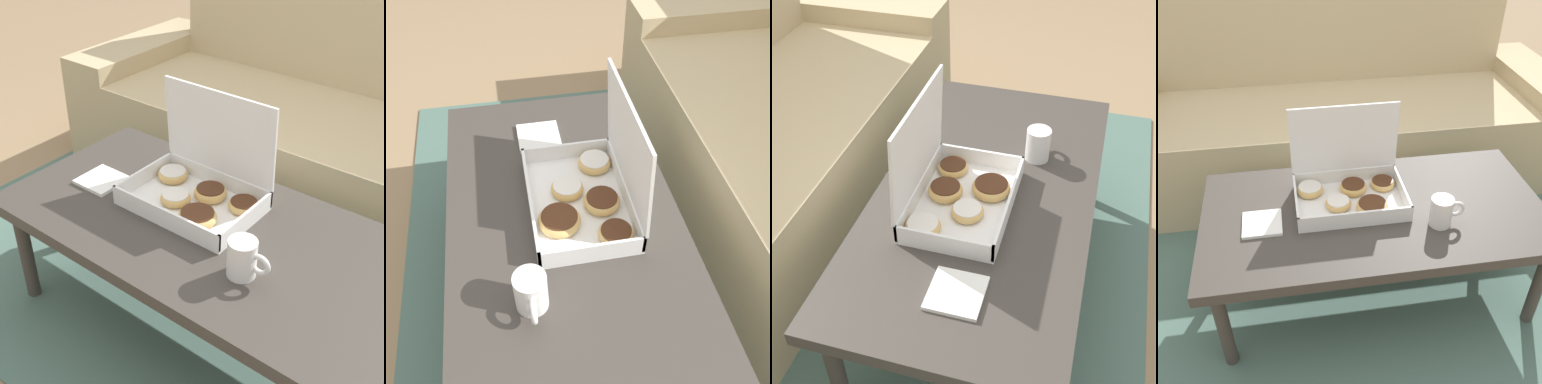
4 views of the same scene
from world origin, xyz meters
TOP-DOWN VIEW (x-y plane):
  - ground_plane at (0.00, 0.00)m, footprint 12.00×12.00m
  - area_rug at (0.00, 0.30)m, footprint 2.40×1.88m
  - couch at (0.00, 0.81)m, footprint 2.28×0.81m
  - coffee_table at (0.00, -0.11)m, footprint 1.19×0.61m
  - pastry_box at (-0.08, -0.03)m, footprint 0.38×0.27m
  - coffee_mug at (0.20, -0.22)m, footprint 0.12×0.07m
  - napkin_stack at (-0.39, -0.13)m, footprint 0.13×0.13m

SIDE VIEW (x-z plane):
  - ground_plane at x=0.00m, z-range 0.00..0.00m
  - area_rug at x=0.00m, z-range 0.00..0.01m
  - couch at x=0.00m, z-range -0.16..0.78m
  - coffee_table at x=0.00m, z-range 0.16..0.57m
  - napkin_stack at x=-0.39m, z-range 0.40..0.42m
  - coffee_mug at x=0.20m, z-range 0.40..0.51m
  - pastry_box at x=-0.08m, z-range 0.30..0.62m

